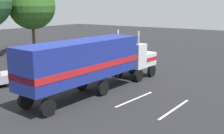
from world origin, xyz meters
TOP-DOWN VIEW (x-y plane):
  - ground_plane at (0.00, 0.00)m, footprint 120.00×120.00m
  - lane_stripe_near at (-5.13, -3.50)m, footprint 4.39×0.60m
  - lane_stripe_mid at (-5.39, -6.63)m, footprint 4.40×0.32m
  - semi_truck at (-5.52, 0.04)m, footprint 14.28×3.32m
  - person_bystander at (-2.05, 2.96)m, footprint 0.34×0.46m
  - tree_left at (4.64, 19.11)m, footprint 6.57×6.57m

SIDE VIEW (x-z plane):
  - ground_plane at x=0.00m, z-range 0.00..0.00m
  - lane_stripe_near at x=-5.13m, z-range 0.00..0.01m
  - lane_stripe_mid at x=-5.39m, z-range 0.00..0.01m
  - person_bystander at x=-2.05m, z-range 0.08..1.71m
  - semi_truck at x=-5.52m, z-range 0.27..4.77m
  - tree_left at x=4.64m, z-range 1.66..11.57m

